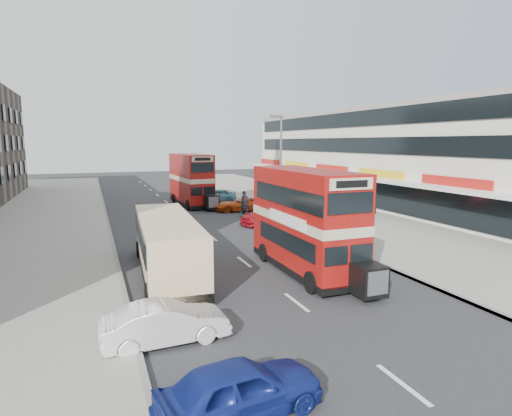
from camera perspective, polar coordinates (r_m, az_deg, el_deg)
name	(u,v)px	position (r m, az deg, el deg)	size (l,w,h in m)	color
ground	(323,323)	(15.19, 8.94, -14.94)	(160.00, 160.00, 0.00)	#28282B
road_surface	(192,222)	(33.31, -8.57, -1.82)	(12.00, 90.00, 0.01)	#28282B
pavement_right	(327,212)	(37.72, 9.50, -0.49)	(12.00, 90.00, 0.15)	gray
pavement_left	(16,233)	(32.90, -29.44, -2.88)	(12.00, 90.00, 0.15)	gray
kerb_left	(109,226)	(32.54, -19.11, -2.34)	(0.20, 90.00, 0.16)	gray
kerb_right	(265,216)	(35.10, 1.18, -1.06)	(0.20, 90.00, 0.16)	gray
commercial_row	(389,157)	(43.44, 17.40, 6.57)	(9.90, 46.20, 9.30)	beige
street_lamp	(280,159)	(32.94, 3.23, 6.52)	(1.00, 0.20, 8.12)	slate
bus_main	(306,221)	(19.98, 6.69, -1.70)	(2.35, 8.50, 4.68)	black
bus_second	(191,180)	(41.65, -8.66, 3.78)	(2.89, 8.73, 4.78)	black
coach	(167,243)	(20.13, -11.81, -4.67)	(2.91, 9.47, 2.48)	black
car_left_near	(240,389)	(10.31, -2.13, -22.99)	(1.55, 3.85, 1.31)	navy
car_left_front	(165,323)	(13.71, -12.02, -14.83)	(1.34, 3.85, 1.27)	white
car_right_a	(273,214)	(31.81, 2.32, -0.86)	(2.10, 5.18, 1.50)	maroon
car_right_b	(240,204)	(37.90, -2.19, 0.48)	(2.01, 4.37, 1.21)	#D94C15
car_right_c	(216,196)	(43.75, -5.32, 1.67)	(1.61, 4.01, 1.37)	teal
pedestrian_near	(327,216)	(29.81, 9.50, -1.03)	(0.67, 0.46, 1.82)	gray
pedestrian_far	(261,191)	(43.99, 0.62, 2.22)	(1.05, 0.44, 1.80)	gray
cyclist	(245,209)	(34.52, -1.52, -0.09)	(0.81, 1.87, 2.21)	gray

